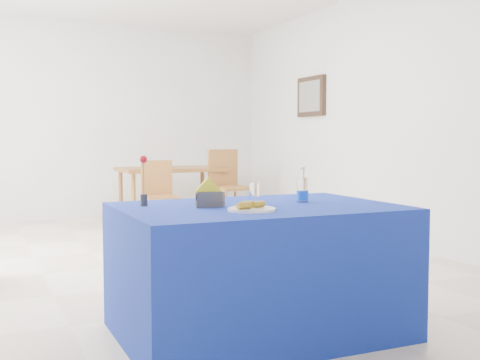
{
  "coord_description": "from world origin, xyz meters",
  "views": [
    {
      "loc": [
        -1.62,
        -5.29,
        1.15
      ],
      "look_at": [
        -0.26,
        -2.23,
        0.92
      ],
      "focal_mm": 45.0,
      "sensor_mm": 36.0,
      "label": 1
    }
  ],
  "objects_px": {
    "blue_table": "(258,269)",
    "water_bottle": "(302,190)",
    "plate": "(252,209)",
    "oak_table": "(170,173)",
    "chair_bg_right": "(227,181)",
    "chair_bg_left": "(159,191)"
  },
  "relations": [
    {
      "from": "blue_table",
      "to": "water_bottle",
      "type": "xyz_separation_m",
      "value": [
        0.34,
        0.07,
        0.45
      ]
    },
    {
      "from": "plate",
      "to": "oak_table",
      "type": "bearing_deg",
      "value": 77.68
    },
    {
      "from": "plate",
      "to": "chair_bg_right",
      "type": "xyz_separation_m",
      "value": [
        1.72,
        4.43,
        -0.19
      ]
    },
    {
      "from": "water_bottle",
      "to": "chair_bg_right",
      "type": "relative_size",
      "value": 0.21
    },
    {
      "from": "water_bottle",
      "to": "chair_bg_left",
      "type": "distance_m",
      "value": 3.9
    },
    {
      "from": "blue_table",
      "to": "chair_bg_right",
      "type": "relative_size",
      "value": 1.6
    },
    {
      "from": "blue_table",
      "to": "plate",
      "type": "bearing_deg",
      "value": -123.21
    },
    {
      "from": "water_bottle",
      "to": "oak_table",
      "type": "distance_m",
      "value": 4.65
    },
    {
      "from": "plate",
      "to": "blue_table",
      "type": "distance_m",
      "value": 0.47
    },
    {
      "from": "oak_table",
      "to": "chair_bg_right",
      "type": "xyz_separation_m",
      "value": [
        0.64,
        -0.47,
        -0.1
      ]
    },
    {
      "from": "chair_bg_left",
      "to": "chair_bg_right",
      "type": "xyz_separation_m",
      "value": [
        1.02,
        0.26,
        0.07
      ]
    },
    {
      "from": "blue_table",
      "to": "chair_bg_left",
      "type": "xyz_separation_m",
      "value": [
        0.55,
        3.95,
        0.13
      ]
    },
    {
      "from": "water_bottle",
      "to": "oak_table",
      "type": "bearing_deg",
      "value": 82.73
    },
    {
      "from": "plate",
      "to": "blue_table",
      "type": "bearing_deg",
      "value": 56.79
    },
    {
      "from": "blue_table",
      "to": "chair_bg_right",
      "type": "distance_m",
      "value": 4.5
    },
    {
      "from": "chair_bg_right",
      "to": "oak_table",
      "type": "bearing_deg",
      "value": 134.73
    },
    {
      "from": "chair_bg_right",
      "to": "chair_bg_left",
      "type": "bearing_deg",
      "value": -174.46
    },
    {
      "from": "plate",
      "to": "chair_bg_left",
      "type": "height_order",
      "value": "chair_bg_left"
    },
    {
      "from": "water_bottle",
      "to": "chair_bg_left",
      "type": "relative_size",
      "value": 0.24
    },
    {
      "from": "water_bottle",
      "to": "plate",
      "type": "bearing_deg",
      "value": -148.99
    },
    {
      "from": "blue_table",
      "to": "water_bottle",
      "type": "relative_size",
      "value": 7.44
    },
    {
      "from": "water_bottle",
      "to": "chair_bg_left",
      "type": "bearing_deg",
      "value": 86.83
    }
  ]
}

